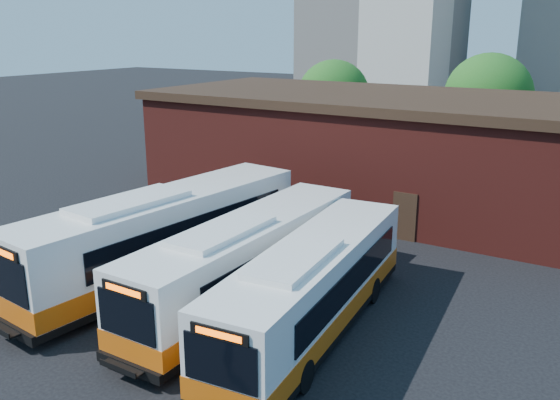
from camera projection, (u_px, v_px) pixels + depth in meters
The scene contains 7 objects.
ground at pixel (162, 348), 19.22m from camera, with size 220.00×220.00×0.00m, color black.
bus_midwest at pixel (165, 239), 24.21m from camera, with size 4.32×14.12×3.79m.
bus_mideast at pixel (248, 265), 21.98m from camera, with size 2.73×12.64×3.43m.
bus_east at pixel (313, 291), 19.86m from camera, with size 3.62×12.35×3.32m.
depot_building at pixel (394, 149), 34.69m from camera, with size 28.60×12.60×6.40m.
tree_west at pixel (333, 96), 49.16m from camera, with size 6.00×6.00×7.65m.
tree_mid at pixel (488, 97), 44.63m from camera, with size 6.56×6.56×8.36m.
Camera 1 is at (12.24, -12.59, 9.95)m, focal length 38.00 mm.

